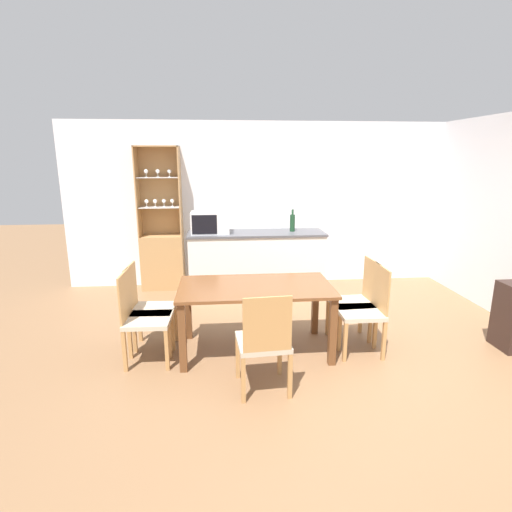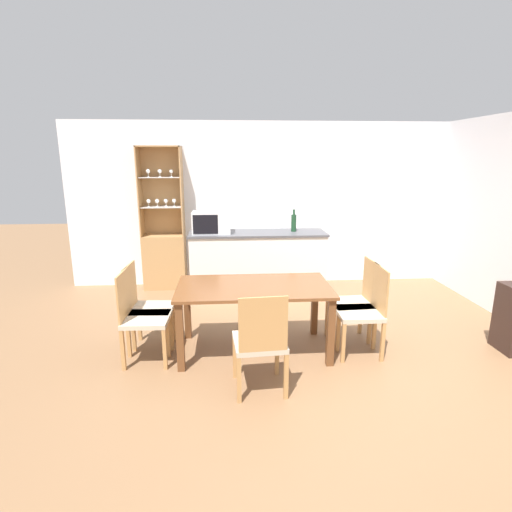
{
  "view_description": "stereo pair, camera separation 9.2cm",
  "coord_description": "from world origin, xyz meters",
  "px_view_note": "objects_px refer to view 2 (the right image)",
  "views": [
    {
      "loc": [
        -1.02,
        -3.69,
        2.01
      ],
      "look_at": [
        -0.58,
        1.06,
        0.83
      ],
      "focal_mm": 28.0,
      "sensor_mm": 36.0,
      "label": 1
    },
    {
      "loc": [
        -0.93,
        -3.7,
        2.01
      ],
      "look_at": [
        -0.58,
        1.06,
        0.83
      ],
      "focal_mm": 28.0,
      "sensor_mm": 36.0,
      "label": 2
    }
  ],
  "objects_px": {
    "dining_chair_side_left_near": "(142,317)",
    "microwave": "(211,222)",
    "display_cabinet": "(164,248)",
    "dining_chair_side_right_near": "(363,311)",
    "dining_table": "(254,295)",
    "dining_chair_side_left_far": "(147,307)",
    "dining_chair_side_right_far": "(356,302)",
    "wine_bottle": "(294,223)",
    "dining_chair_head_near": "(260,342)"
  },
  "relations": [
    {
      "from": "dining_chair_side_left_near",
      "to": "microwave",
      "type": "distance_m",
      "value": 2.05
    },
    {
      "from": "display_cabinet",
      "to": "microwave",
      "type": "distance_m",
      "value": 1.05
    },
    {
      "from": "dining_chair_side_left_near",
      "to": "dining_chair_side_right_near",
      "type": "distance_m",
      "value": 2.25
    },
    {
      "from": "dining_table",
      "to": "dining_chair_side_left_far",
      "type": "height_order",
      "value": "dining_chair_side_left_far"
    },
    {
      "from": "dining_chair_side_right_far",
      "to": "dining_chair_side_left_near",
      "type": "distance_m",
      "value": 2.27
    },
    {
      "from": "wine_bottle",
      "to": "dining_chair_side_left_near",
      "type": "bearing_deg",
      "value": -134.08
    },
    {
      "from": "dining_chair_side_left_far",
      "to": "microwave",
      "type": "height_order",
      "value": "microwave"
    },
    {
      "from": "dining_chair_head_near",
      "to": "wine_bottle",
      "type": "relative_size",
      "value": 2.92
    },
    {
      "from": "dining_table",
      "to": "dining_chair_side_left_near",
      "type": "height_order",
      "value": "dining_chair_side_left_near"
    },
    {
      "from": "display_cabinet",
      "to": "wine_bottle",
      "type": "distance_m",
      "value": 2.06
    },
    {
      "from": "display_cabinet",
      "to": "microwave",
      "type": "bearing_deg",
      "value": -35.01
    },
    {
      "from": "dining_chair_side_left_near",
      "to": "dining_chair_side_right_near",
      "type": "bearing_deg",
      "value": 91.79
    },
    {
      "from": "dining_chair_side_right_far",
      "to": "dining_chair_side_left_far",
      "type": "bearing_deg",
      "value": 87.3
    },
    {
      "from": "display_cabinet",
      "to": "dining_table",
      "type": "xyz_separation_m",
      "value": [
        1.25,
        -2.24,
        -0.01
      ]
    },
    {
      "from": "dining_chair_side_left_near",
      "to": "dining_chair_side_left_far",
      "type": "bearing_deg",
      "value": -178.16
    },
    {
      "from": "display_cabinet",
      "to": "wine_bottle",
      "type": "xyz_separation_m",
      "value": [
        1.95,
        -0.49,
        0.46
      ]
    },
    {
      "from": "dining_chair_head_near",
      "to": "dining_chair_side_left_near",
      "type": "distance_m",
      "value": 1.3
    },
    {
      "from": "wine_bottle",
      "to": "dining_chair_side_right_near",
      "type": "bearing_deg",
      "value": -77.16
    },
    {
      "from": "display_cabinet",
      "to": "wine_bottle",
      "type": "height_order",
      "value": "display_cabinet"
    },
    {
      "from": "dining_chair_side_left_near",
      "to": "dining_chair_side_left_far",
      "type": "height_order",
      "value": "same"
    },
    {
      "from": "dining_chair_side_left_far",
      "to": "microwave",
      "type": "bearing_deg",
      "value": 161.48
    },
    {
      "from": "dining_table",
      "to": "dining_chair_head_near",
      "type": "distance_m",
      "value": 0.78
    },
    {
      "from": "display_cabinet",
      "to": "dining_chair_side_left_far",
      "type": "relative_size",
      "value": 2.33
    },
    {
      "from": "dining_chair_head_near",
      "to": "dining_table",
      "type": "bearing_deg",
      "value": 86.24
    },
    {
      "from": "dining_chair_head_near",
      "to": "dining_chair_side_left_near",
      "type": "bearing_deg",
      "value": 146.48
    },
    {
      "from": "dining_chair_head_near",
      "to": "dining_chair_side_left_far",
      "type": "xyz_separation_m",
      "value": [
        -1.13,
        0.9,
        0.0
      ]
    },
    {
      "from": "dining_chair_side_left_far",
      "to": "wine_bottle",
      "type": "height_order",
      "value": "wine_bottle"
    },
    {
      "from": "dining_chair_head_near",
      "to": "microwave",
      "type": "xyz_separation_m",
      "value": [
        -0.49,
        2.48,
        0.65
      ]
    },
    {
      "from": "dining_table",
      "to": "dining_chair_side_right_near",
      "type": "distance_m",
      "value": 1.15
    },
    {
      "from": "dining_chair_side_right_far",
      "to": "microwave",
      "type": "bearing_deg",
      "value": 42.94
    },
    {
      "from": "dining_table",
      "to": "dining_chair_side_right_far",
      "type": "bearing_deg",
      "value": 6.59
    },
    {
      "from": "dining_table",
      "to": "dining_chair_side_right_near",
      "type": "xyz_separation_m",
      "value": [
        1.13,
        -0.13,
        -0.15
      ]
    },
    {
      "from": "display_cabinet",
      "to": "wine_bottle",
      "type": "relative_size",
      "value": 6.82
    },
    {
      "from": "dining_chair_side_right_near",
      "to": "dining_chair_head_near",
      "type": "bearing_deg",
      "value": 120.64
    },
    {
      "from": "dining_chair_head_near",
      "to": "microwave",
      "type": "relative_size",
      "value": 1.75
    },
    {
      "from": "dining_chair_side_left_far",
      "to": "dining_chair_side_right_near",
      "type": "bearing_deg",
      "value": 86.96
    },
    {
      "from": "dining_chair_side_right_far",
      "to": "dining_chair_side_left_near",
      "type": "height_order",
      "value": "same"
    },
    {
      "from": "dining_chair_side_right_near",
      "to": "microwave",
      "type": "relative_size",
      "value": 1.75
    },
    {
      "from": "dining_chair_side_left_near",
      "to": "wine_bottle",
      "type": "distance_m",
      "value": 2.7
    },
    {
      "from": "dining_chair_head_near",
      "to": "dining_chair_side_left_far",
      "type": "distance_m",
      "value": 1.44
    },
    {
      "from": "dining_table",
      "to": "dining_chair_side_right_near",
      "type": "bearing_deg",
      "value": -6.52
    },
    {
      "from": "dining_chair_side_right_near",
      "to": "wine_bottle",
      "type": "distance_m",
      "value": 2.03
    },
    {
      "from": "display_cabinet",
      "to": "dining_chair_side_right_far",
      "type": "height_order",
      "value": "display_cabinet"
    },
    {
      "from": "dining_chair_side_left_near",
      "to": "microwave",
      "type": "xyz_separation_m",
      "value": [
        0.64,
        1.84,
        0.65
      ]
    },
    {
      "from": "dining_table",
      "to": "dining_chair_side_right_far",
      "type": "height_order",
      "value": "dining_chair_side_right_far"
    },
    {
      "from": "dining_table",
      "to": "dining_chair_side_left_near",
      "type": "xyz_separation_m",
      "value": [
        -1.13,
        -0.13,
        -0.15
      ]
    },
    {
      "from": "dining_chair_side_right_near",
      "to": "wine_bottle",
      "type": "xyz_separation_m",
      "value": [
        -0.43,
        1.89,
        0.63
      ]
    },
    {
      "from": "dining_chair_side_left_far",
      "to": "microwave",
      "type": "relative_size",
      "value": 1.75
    },
    {
      "from": "dining_chair_side_left_near",
      "to": "dining_chair_side_left_far",
      "type": "relative_size",
      "value": 1.0
    },
    {
      "from": "dining_chair_side_right_near",
      "to": "dining_chair_side_right_far",
      "type": "bearing_deg",
      "value": 1.1
    }
  ]
}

